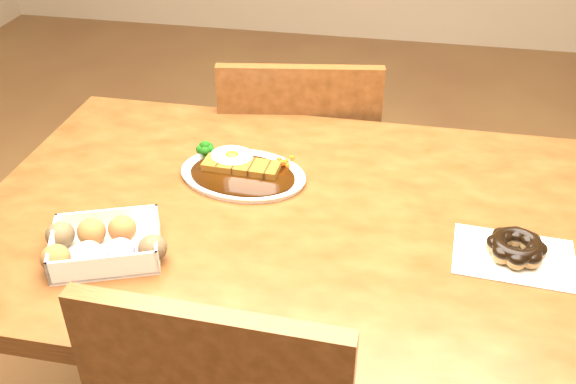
% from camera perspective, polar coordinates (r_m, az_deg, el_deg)
% --- Properties ---
extents(table, '(1.20, 0.80, 0.75)m').
position_cam_1_polar(table, '(1.28, 0.23, -5.28)').
color(table, '#46250E').
rests_on(table, ground).
extents(chair_far, '(0.48, 0.48, 0.87)m').
position_cam_1_polar(chair_far, '(1.82, 1.02, 1.21)').
color(chair_far, '#46250E').
rests_on(chair_far, ground).
extents(katsu_curry_plate, '(0.28, 0.21, 0.05)m').
position_cam_1_polar(katsu_curry_plate, '(1.32, -4.18, 1.89)').
color(katsu_curry_plate, white).
rests_on(katsu_curry_plate, table).
extents(donut_box, '(0.22, 0.19, 0.05)m').
position_cam_1_polar(donut_box, '(1.15, -16.10, -4.42)').
color(donut_box, white).
rests_on(donut_box, table).
extents(pon_de_ring, '(0.21, 0.16, 0.04)m').
position_cam_1_polar(pon_de_ring, '(1.17, 19.61, -4.73)').
color(pon_de_ring, silver).
rests_on(pon_de_ring, table).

